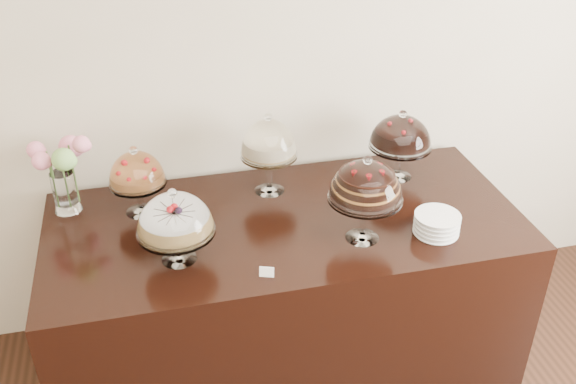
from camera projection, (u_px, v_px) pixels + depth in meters
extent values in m
cube|color=beige|center=(324.00, 51.00, 3.19)|extent=(5.00, 0.04, 3.00)
cube|color=black|center=(286.00, 294.00, 3.21)|extent=(2.20, 1.00, 0.90)
cone|color=white|center=(179.00, 256.00, 2.72)|extent=(0.15, 0.15, 0.02)
cylinder|color=white|center=(178.00, 243.00, 2.68)|extent=(0.03, 0.03, 0.11)
cylinder|color=white|center=(176.00, 231.00, 2.65)|extent=(0.33, 0.33, 0.01)
cylinder|color=tan|center=(176.00, 223.00, 2.63)|extent=(0.27, 0.27, 0.06)
sphere|color=red|center=(191.00, 210.00, 2.64)|extent=(0.02, 0.02, 0.02)
sphere|color=red|center=(160.00, 210.00, 2.64)|extent=(0.02, 0.02, 0.02)
sphere|color=red|center=(172.00, 225.00, 2.54)|extent=(0.02, 0.02, 0.02)
sphere|color=white|center=(172.00, 193.00, 2.55)|extent=(0.04, 0.04, 0.04)
cone|color=white|center=(362.00, 235.00, 2.85)|extent=(0.15, 0.15, 0.02)
cylinder|color=white|center=(364.00, 216.00, 2.80)|extent=(0.03, 0.03, 0.18)
cylinder|color=white|center=(365.00, 198.00, 2.75)|extent=(0.33, 0.33, 0.01)
cylinder|color=black|center=(366.00, 185.00, 2.72)|extent=(0.24, 0.24, 0.11)
sphere|color=red|center=(379.00, 167.00, 2.71)|extent=(0.02, 0.02, 0.02)
sphere|color=red|center=(365.00, 164.00, 2.74)|extent=(0.02, 0.02, 0.02)
sphere|color=red|center=(353.00, 168.00, 2.71)|extent=(0.02, 0.02, 0.02)
sphere|color=red|center=(354.00, 175.00, 2.65)|extent=(0.02, 0.02, 0.02)
sphere|color=red|center=(369.00, 179.00, 2.63)|extent=(0.02, 0.02, 0.02)
sphere|color=red|center=(381.00, 175.00, 2.65)|extent=(0.02, 0.02, 0.02)
sphere|color=white|center=(368.00, 160.00, 2.65)|extent=(0.04, 0.04, 0.04)
cone|color=white|center=(269.00, 188.00, 3.20)|extent=(0.15, 0.15, 0.02)
cylinder|color=white|center=(269.00, 171.00, 3.15)|extent=(0.03, 0.03, 0.17)
cylinder|color=white|center=(269.00, 155.00, 3.10)|extent=(0.28, 0.28, 0.01)
cylinder|color=beige|center=(269.00, 148.00, 3.08)|extent=(0.23, 0.23, 0.07)
sphere|color=white|center=(268.00, 117.00, 3.00)|extent=(0.04, 0.04, 0.04)
cone|color=white|center=(397.00, 174.00, 3.32)|extent=(0.15, 0.15, 0.02)
cylinder|color=white|center=(398.00, 159.00, 3.27)|extent=(0.03, 0.03, 0.15)
cylinder|color=white|center=(400.00, 145.00, 3.23)|extent=(0.32, 0.32, 0.01)
cylinder|color=black|center=(401.00, 138.00, 3.21)|extent=(0.25, 0.25, 0.07)
sphere|color=red|center=(412.00, 126.00, 3.22)|extent=(0.02, 0.02, 0.02)
sphere|color=red|center=(388.00, 126.00, 3.22)|extent=(0.02, 0.02, 0.02)
sphere|color=red|center=(404.00, 136.00, 3.13)|extent=(0.02, 0.02, 0.02)
sphere|color=white|center=(403.00, 114.00, 3.14)|extent=(0.04, 0.04, 0.04)
cone|color=white|center=(142.00, 209.00, 3.03)|extent=(0.15, 0.15, 0.02)
cylinder|color=white|center=(140.00, 195.00, 2.99)|extent=(0.03, 0.03, 0.13)
cylinder|color=white|center=(138.00, 182.00, 2.96)|extent=(0.27, 0.27, 0.01)
cylinder|color=#B66E35|center=(137.00, 177.00, 2.94)|extent=(0.23, 0.23, 0.04)
sphere|color=red|center=(149.00, 168.00, 2.96)|extent=(0.02, 0.02, 0.02)
sphere|color=red|center=(139.00, 165.00, 2.98)|extent=(0.02, 0.02, 0.02)
sphere|color=red|center=(126.00, 169.00, 2.96)|extent=(0.02, 0.02, 0.02)
sphere|color=red|center=(123.00, 175.00, 2.90)|extent=(0.02, 0.02, 0.02)
sphere|color=red|center=(134.00, 179.00, 2.88)|extent=(0.02, 0.02, 0.02)
sphere|color=red|center=(147.00, 175.00, 2.90)|extent=(0.02, 0.02, 0.02)
sphere|color=white|center=(133.00, 150.00, 2.87)|extent=(0.04, 0.04, 0.04)
cylinder|color=white|center=(65.00, 192.00, 3.00)|extent=(0.11, 0.11, 0.20)
cylinder|color=#476B2D|center=(74.00, 174.00, 2.96)|extent=(0.01, 0.01, 0.30)
sphere|color=pink|center=(81.00, 144.00, 2.89)|extent=(0.08, 0.08, 0.08)
cylinder|color=#476B2D|center=(69.00, 175.00, 3.02)|extent=(0.01, 0.01, 0.24)
sphere|color=pink|center=(71.00, 147.00, 3.01)|extent=(0.11, 0.11, 0.11)
cylinder|color=#476B2D|center=(52.00, 177.00, 2.98)|extent=(0.01, 0.01, 0.26)
sphere|color=pink|center=(36.00, 150.00, 2.92)|extent=(0.08, 0.08, 0.08)
cylinder|color=#476B2D|center=(55.00, 182.00, 2.93)|extent=(0.01, 0.01, 0.26)
sphere|color=pink|center=(41.00, 161.00, 2.83)|extent=(0.08, 0.08, 0.08)
cylinder|color=#476B2D|center=(65.00, 182.00, 2.93)|extent=(0.01, 0.01, 0.27)
sphere|color=#76AA52|center=(64.00, 159.00, 2.82)|extent=(0.10, 0.10, 0.10)
cylinder|color=white|center=(436.00, 232.00, 2.89)|extent=(0.20, 0.20, 0.01)
cylinder|color=white|center=(436.00, 230.00, 2.88)|extent=(0.19, 0.19, 0.01)
cylinder|color=white|center=(436.00, 228.00, 2.87)|extent=(0.20, 0.20, 0.01)
cylinder|color=white|center=(436.00, 226.00, 2.87)|extent=(0.19, 0.19, 0.01)
cylinder|color=white|center=(437.00, 224.00, 2.86)|extent=(0.20, 0.20, 0.01)
cylinder|color=white|center=(437.00, 222.00, 2.86)|extent=(0.19, 0.19, 0.01)
cylinder|color=white|center=(437.00, 220.00, 2.85)|extent=(0.20, 0.20, 0.01)
cylinder|color=white|center=(438.00, 218.00, 2.85)|extent=(0.19, 0.19, 0.01)
cylinder|color=white|center=(438.00, 216.00, 2.84)|extent=(0.20, 0.20, 0.01)
cube|color=white|center=(267.00, 272.00, 2.61)|extent=(0.06, 0.03, 0.04)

